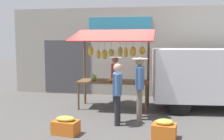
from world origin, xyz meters
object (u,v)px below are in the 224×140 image
at_px(vendor_with_sunhat, 115,76).
at_px(produce_crate_side, 66,126).
at_px(shopper_in_striped_shirt, 140,82).
at_px(produce_crate_near, 164,129).
at_px(shopper_with_ponytail, 118,90).
at_px(market_stall, 114,59).
at_px(parked_van, 220,74).

height_order(vendor_with_sunhat, produce_crate_side, vendor_with_sunhat).
bearing_deg(shopper_in_striped_shirt, produce_crate_side, 128.44).
bearing_deg(produce_crate_near, shopper_with_ponytail, -35.26).
bearing_deg(market_stall, produce_crate_side, 76.19).
height_order(market_stall, parked_van, market_stall).
xyz_separation_m(vendor_with_sunhat, produce_crate_near, (-1.63, 3.21, -0.75)).
distance_m(vendor_with_sunhat, parked_van, 3.36).
relative_size(vendor_with_sunhat, parked_van, 0.35).
distance_m(market_stall, shopper_with_ponytail, 1.86).
bearing_deg(shopper_with_ponytail, vendor_with_sunhat, 4.97).
relative_size(shopper_with_ponytail, parked_van, 0.35).
bearing_deg(shopper_with_ponytail, produce_crate_side, 126.60).
bearing_deg(parked_van, vendor_with_sunhat, -9.93).
bearing_deg(market_stall, parked_van, -173.42).
distance_m(shopper_with_ponytail, produce_crate_near, 1.60).
bearing_deg(produce_crate_near, shopper_in_striped_shirt, -65.29).
distance_m(shopper_with_ponytail, produce_crate_side, 1.58).
bearing_deg(market_stall, vendor_with_sunhat, -84.83).
height_order(vendor_with_sunhat, shopper_in_striped_shirt, shopper_in_striped_shirt).
xyz_separation_m(shopper_in_striped_shirt, parked_van, (-2.38, -1.46, 0.11)).
bearing_deg(produce_crate_side, parked_van, -142.36).
xyz_separation_m(market_stall, parked_van, (-3.28, -0.38, -0.44)).
height_order(market_stall, produce_crate_side, market_stall).
bearing_deg(shopper_in_striped_shirt, vendor_with_sunhat, 21.71).
relative_size(vendor_with_sunhat, produce_crate_near, 2.86).
xyz_separation_m(parked_van, produce_crate_side, (3.93, 3.03, -0.93)).
bearing_deg(parked_van, produce_crate_near, 54.77).
relative_size(market_stall, shopper_in_striped_shirt, 1.48).
distance_m(produce_crate_near, produce_crate_side, 2.22).
bearing_deg(market_stall, shopper_in_striped_shirt, 129.93).
xyz_separation_m(shopper_in_striped_shirt, produce_crate_near, (-0.66, 1.44, -0.81)).
xyz_separation_m(shopper_with_ponytail, parked_van, (-2.88, -2.07, 0.22)).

